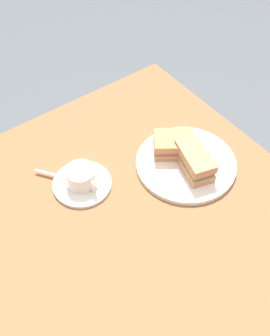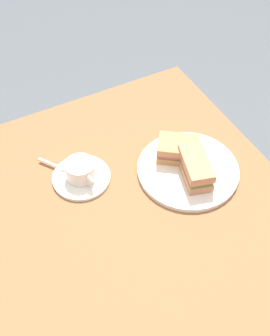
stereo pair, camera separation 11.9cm
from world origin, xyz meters
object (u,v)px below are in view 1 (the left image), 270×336
(sandwich_front, at_px, (195,161))
(spoon, at_px, (57,176))
(coffee_saucer, at_px, (82,184))
(dining_table, at_px, (176,286))
(coffee_cup, at_px, (81,176))
(sandwich_back, at_px, (174,145))
(sandwich_plate, at_px, (186,164))

(sandwich_front, height_order, spoon, sandwich_front)
(coffee_saucer, xyz_separation_m, spoon, (-0.06, -0.04, 0.01))
(dining_table, distance_m, coffee_saucer, 0.37)
(dining_table, relative_size, coffee_cup, 12.73)
(sandwich_back, distance_m, coffee_cup, 0.28)
(coffee_saucer, bearing_deg, sandwich_plate, 67.45)
(sandwich_front, bearing_deg, dining_table, -47.53)
(dining_table, bearing_deg, sandwich_front, 132.47)
(sandwich_plate, xyz_separation_m, spoon, (-0.18, -0.32, 0.01))
(sandwich_back, bearing_deg, coffee_saucer, -102.52)
(sandwich_front, bearing_deg, sandwich_back, -177.05)
(sandwich_plate, distance_m, sandwich_front, 0.05)
(dining_table, bearing_deg, sandwich_plate, 136.52)
(dining_table, bearing_deg, spoon, -166.99)
(sandwich_back, xyz_separation_m, coffee_saucer, (-0.06, -0.27, -0.04))
(sandwich_plate, bearing_deg, coffee_saucer, -112.55)
(sandwich_front, height_order, sandwich_back, sandwich_front)
(dining_table, height_order, sandwich_back, sandwich_back)
(sandwich_plate, bearing_deg, sandwich_back, -176.28)
(sandwich_back, height_order, coffee_saucer, sandwich_back)
(sandwich_front, relative_size, coffee_cup, 1.38)
(sandwich_plate, relative_size, spoon, 3.29)
(dining_table, relative_size, sandwich_back, 9.63)
(sandwich_front, xyz_separation_m, coffee_cup, (-0.14, -0.28, -0.01))
(dining_table, distance_m, sandwich_front, 0.34)
(coffee_cup, distance_m, spoon, 0.08)
(sandwich_front, bearing_deg, spoon, -122.77)
(sandwich_front, distance_m, coffee_cup, 0.31)
(sandwich_plate, relative_size, sandwich_front, 1.96)
(sandwich_back, height_order, spoon, sandwich_back)
(sandwich_back, distance_m, spoon, 0.34)
(sandwich_plate, xyz_separation_m, sandwich_front, (0.03, 0.00, 0.04))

